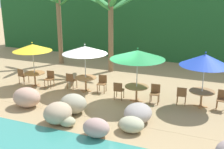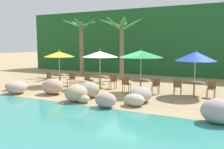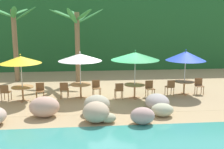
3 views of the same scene
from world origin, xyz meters
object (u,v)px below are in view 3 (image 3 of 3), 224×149
umbrella_yellow (21,60)px  dining_table_blue (184,83)px  chair_blue_inland (170,86)px  palm_tree_nearest (14,32)px  dining_table_yellow (23,89)px  umbrella_white (80,57)px  chair_green_seaward (150,87)px  chair_green_inland (119,90)px  chair_yellow_inland (5,92)px  chair_white_seaward (96,87)px  palm_tree_second (77,30)px  chair_white_inland (64,89)px  dining_table_white (81,86)px  chair_blue_seaward (199,85)px  chair_yellow_seaward (40,90)px  umbrella_green (135,56)px  dining_table_green (135,87)px  umbrella_blue (186,56)px

umbrella_yellow → dining_table_blue: 8.73m
chair_blue_inland → palm_tree_nearest: (-9.14, 4.48, 2.76)m
dining_table_yellow → umbrella_white: bearing=6.4°
umbrella_yellow → chair_green_seaward: size_ratio=2.77×
chair_green_inland → dining_table_blue: 3.74m
dining_table_yellow → chair_yellow_inland: bearing=178.7°
chair_white_seaward → palm_tree_second: 4.82m
chair_white_seaward → chair_yellow_inland: bearing=-173.6°
chair_white_inland → chair_green_inland: same height
dining_table_white → palm_tree_second: 4.81m
chair_blue_inland → palm_tree_nearest: 10.55m
palm_tree_nearest → chair_blue_seaward: bearing=-21.6°
dining_table_blue → palm_tree_nearest: 11.19m
chair_yellow_seaward → umbrella_green: umbrella_green is taller
umbrella_green → dining_table_green: umbrella_green is taller
chair_yellow_inland → chair_blue_inland: size_ratio=1.00×
umbrella_blue → chair_blue_inland: 1.84m
dining_table_yellow → chair_blue_seaward: (9.44, 0.49, -0.10)m
dining_table_yellow → chair_blue_inland: chair_blue_inland is taller
chair_yellow_seaward → umbrella_blue: 7.93m
umbrella_white → chair_white_inland: (-0.85, -0.04, -1.65)m
dining_table_yellow → chair_yellow_seaward: bearing=12.1°
umbrella_green → chair_blue_inland: (2.01, 0.32, -1.72)m
umbrella_yellow → chair_green_inland: umbrella_yellow is taller
umbrella_blue → palm_tree_nearest: 10.93m
umbrella_blue → palm_tree_nearest: bearing=156.6°
palm_tree_nearest → palm_tree_second: size_ratio=1.03×
chair_yellow_seaward → chair_green_seaward: same height
umbrella_yellow → palm_tree_second: bearing=58.0°
dining_table_green → dining_table_yellow: bearing=179.9°
chair_white_inland → chair_green_seaward: size_ratio=1.00×
chair_green_inland → chair_blue_seaward: same height
umbrella_green → chair_blue_inland: bearing=8.9°
chair_yellow_inland → chair_white_inland: bearing=5.3°
palm_tree_nearest → dining_table_blue: bearing=-23.4°
umbrella_yellow → umbrella_blue: 8.60m
dining_table_yellow → chair_blue_inland: size_ratio=1.26×
chair_white_inland → umbrella_green: 4.07m
chair_yellow_inland → chair_green_inland: size_ratio=1.00×
umbrella_yellow → chair_yellow_seaward: 1.82m
dining_table_yellow → chair_green_inland: chair_green_inland is taller
chair_yellow_inland → umbrella_white: bearing=4.7°
chair_white_inland → dining_table_white: bearing=2.4°
umbrella_white → chair_blue_inland: (4.83, -0.02, -1.65)m
umbrella_yellow → chair_yellow_inland: 1.82m
chair_yellow_inland → palm_tree_second: bearing=50.3°
chair_blue_seaward → chair_green_seaward: bearing=-173.3°
chair_yellow_inland → umbrella_white: (3.77, 0.31, 1.65)m
umbrella_yellow → umbrella_blue: (8.59, 0.47, 0.03)m
umbrella_green → dining_table_green: bearing=153.4°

